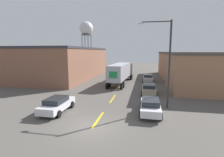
{
  "coord_description": "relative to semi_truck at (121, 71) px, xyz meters",
  "views": [
    {
      "loc": [
        3.97,
        -12.73,
        6.01
      ],
      "look_at": [
        -0.32,
        9.76,
        2.42
      ],
      "focal_mm": 28.0,
      "sensor_mm": 36.0,
      "label": 1
    }
  ],
  "objects": [
    {
      "name": "warehouse_right",
      "position": [
        13.58,
        4.99,
        0.69
      ],
      "size": [
        11.16,
        28.55,
        5.89
      ],
      "color": "#9E7051",
      "rests_on": "ground_plane"
    },
    {
      "name": "parked_car_left_near",
      "position": [
        -4.15,
        -16.94,
        -1.47
      ],
      "size": [
        2.05,
        4.75,
        1.48
      ],
      "color": "silver",
      "rests_on": "ground_plane"
    },
    {
      "name": "road_centerline",
      "position": [
        0.42,
        -11.1,
        -2.25
      ],
      "size": [
        0.2,
        17.76,
        0.01
      ],
      "color": "gold",
      "rests_on": "ground_plane"
    },
    {
      "name": "ground_plane",
      "position": [
        0.42,
        -19.68,
        -2.25
      ],
      "size": [
        160.0,
        160.0,
        0.0
      ],
      "primitive_type": "plane",
      "color": "#56514C"
    },
    {
      "name": "semi_truck",
      "position": [
        0.0,
        0.0,
        0.0
      ],
      "size": [
        3.48,
        12.91,
        3.73
      ],
      "rotation": [
        0.0,
        0.0,
        -0.07
      ],
      "color": "black",
      "rests_on": "ground_plane"
    },
    {
      "name": "parked_car_right_far",
      "position": [
        4.98,
        2.52,
        -1.47
      ],
      "size": [
        2.05,
        4.75,
        1.48
      ],
      "color": "#B2B2B7",
      "rests_on": "ground_plane"
    },
    {
      "name": "street_lamp",
      "position": [
        6.44,
        -13.59,
        3.05
      ],
      "size": [
        3.37,
        0.32,
        9.11
      ],
      "color": "#2D2D30",
      "rests_on": "ground_plane"
    },
    {
      "name": "parked_car_right_near",
      "position": [
        4.98,
        -15.75,
        -1.47
      ],
      "size": [
        2.05,
        4.75,
        1.48
      ],
      "color": "silver",
      "rests_on": "ground_plane"
    },
    {
      "name": "warehouse_left",
      "position": [
        -14.14,
        5.49,
        1.18
      ],
      "size": [
        13.95,
        25.98,
        6.85
      ],
      "color": "brown",
      "rests_on": "ground_plane"
    },
    {
      "name": "parked_car_right_mid",
      "position": [
        4.98,
        -7.82,
        -1.47
      ],
      "size": [
        2.05,
        4.75,
        1.48
      ],
      "color": "tan",
      "rests_on": "ground_plane"
    },
    {
      "name": "water_tower",
      "position": [
        -19.82,
        38.1,
        12.76
      ],
      "size": [
        5.57,
        5.57,
        18.07
      ],
      "color": "#47474C",
      "rests_on": "ground_plane"
    }
  ]
}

